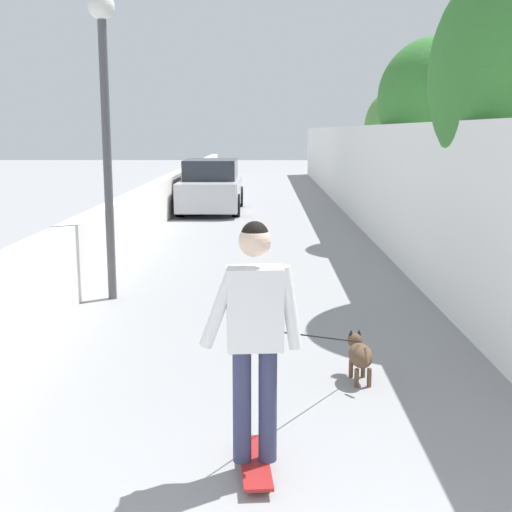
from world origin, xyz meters
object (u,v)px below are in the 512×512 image
object	(u,v)px
skateboard	(255,462)
person_skateboarder	(255,324)
dog	(359,354)
lamp_post	(105,93)
tree_right_mid	(398,127)
car_near	(211,187)
tree_right_far	(434,100)

from	to	relation	value
skateboard	person_skateboarder	world-z (taller)	person_skateboarder
person_skateboarder	dog	distance (m)	2.18
lamp_post	dog	world-z (taller)	lamp_post
skateboard	dog	world-z (taller)	dog
lamp_post	tree_right_mid	bearing A→B (deg)	-29.10
lamp_post	car_near	world-z (taller)	lamp_post
lamp_post	person_skateboarder	bearing A→B (deg)	-157.04
lamp_post	skateboard	size ratio (longest dim) A/B	5.16
lamp_post	car_near	bearing A→B (deg)	-3.21
dog	car_near	bearing A→B (deg)	10.15
skateboard	tree_right_mid	bearing A→B (deg)	-14.13
tree_right_mid	lamp_post	distance (m)	12.70
tree_right_far	lamp_post	bearing A→B (deg)	131.58
tree_right_mid	skateboard	world-z (taller)	tree_right_mid
skateboard	person_skateboarder	distance (m)	1.02
lamp_post	skateboard	bearing A→B (deg)	-157.04
lamp_post	skateboard	world-z (taller)	lamp_post
skateboard	person_skateboarder	xyz separation A→B (m)	(0.00, 0.00, 1.02)
dog	car_near	size ratio (longest dim) A/B	0.50
tree_right_far	skateboard	world-z (taller)	tree_right_far
tree_right_mid	skateboard	bearing A→B (deg)	165.87
tree_right_mid	car_near	xyz separation A→B (m)	(-0.37, 5.57, -1.76)
tree_right_far	car_near	distance (m)	7.96
dog	tree_right_far	bearing A→B (deg)	-17.58
person_skateboarder	skateboard	bearing A→B (deg)	-90.00
tree_right_mid	tree_right_far	size ratio (longest dim) A/B	0.85
car_near	person_skateboarder	bearing A→B (deg)	-174.47
skateboard	dog	size ratio (longest dim) A/B	0.39
lamp_post	dog	distance (m)	5.18
tree_right_far	person_skateboarder	distance (m)	10.89
dog	lamp_post	bearing A→B (deg)	43.75
person_skateboarder	dog	world-z (taller)	person_skateboarder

